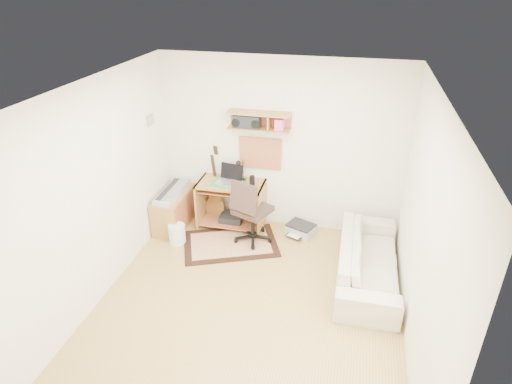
% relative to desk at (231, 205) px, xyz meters
% --- Properties ---
extents(floor, '(3.60, 4.00, 0.01)m').
position_rel_desk_xyz_m(floor, '(0.70, -1.73, -0.38)').
color(floor, tan).
rests_on(floor, ground).
extents(ceiling, '(3.60, 4.00, 0.01)m').
position_rel_desk_xyz_m(ceiling, '(0.70, -1.73, 2.23)').
color(ceiling, white).
rests_on(ceiling, ground).
extents(back_wall, '(3.60, 0.01, 2.60)m').
position_rel_desk_xyz_m(back_wall, '(0.70, 0.28, 0.93)').
color(back_wall, white).
rests_on(back_wall, ground).
extents(left_wall, '(0.01, 4.00, 2.60)m').
position_rel_desk_xyz_m(left_wall, '(-1.11, -1.73, 0.93)').
color(left_wall, white).
rests_on(left_wall, ground).
extents(right_wall, '(0.01, 4.00, 2.60)m').
position_rel_desk_xyz_m(right_wall, '(2.50, -1.73, 0.93)').
color(right_wall, white).
rests_on(right_wall, ground).
extents(wall_shelf, '(0.90, 0.25, 0.26)m').
position_rel_desk_xyz_m(wall_shelf, '(0.40, 0.15, 1.32)').
color(wall_shelf, '#AC7C3C').
rests_on(wall_shelf, back_wall).
extents(cork_board, '(0.64, 0.03, 0.49)m').
position_rel_desk_xyz_m(cork_board, '(0.40, 0.25, 0.79)').
color(cork_board, tan).
rests_on(cork_board, back_wall).
extents(wall_photo, '(0.02, 0.20, 0.15)m').
position_rel_desk_xyz_m(wall_photo, '(-1.09, -0.23, 1.34)').
color(wall_photo, '#4C8CBF').
rests_on(wall_photo, left_wall).
extents(desk, '(1.00, 0.55, 0.75)m').
position_rel_desk_xyz_m(desk, '(0.00, 0.00, 0.00)').
color(desk, '#AC7C3C').
rests_on(desk, floor).
extents(laptop, '(0.41, 0.41, 0.27)m').
position_rel_desk_xyz_m(laptop, '(-0.03, -0.02, 0.51)').
color(laptop, silver).
rests_on(laptop, desk).
extents(speaker, '(0.08, 0.08, 0.18)m').
position_rel_desk_xyz_m(speaker, '(0.34, -0.05, 0.46)').
color(speaker, black).
rests_on(speaker, desk).
extents(desk_lamp, '(0.11, 0.11, 0.33)m').
position_rel_desk_xyz_m(desk_lamp, '(0.16, 0.14, 0.54)').
color(desk_lamp, black).
rests_on(desk_lamp, desk).
extents(pencil_cup, '(0.06, 0.06, 0.09)m').
position_rel_desk_xyz_m(pencil_cup, '(0.31, 0.10, 0.42)').
color(pencil_cup, '#2F378E').
rests_on(pencil_cup, desk).
extents(boombox, '(0.38, 0.17, 0.20)m').
position_rel_desk_xyz_m(boombox, '(0.22, 0.15, 1.30)').
color(boombox, black).
rests_on(boombox, wall_shelf).
extents(rug, '(1.60, 1.35, 0.02)m').
position_rel_desk_xyz_m(rug, '(0.12, -0.50, -0.37)').
color(rug, beige).
rests_on(rug, floor).
extents(task_chair, '(0.69, 0.69, 1.03)m').
position_rel_desk_xyz_m(task_chair, '(0.42, -0.33, 0.14)').
color(task_chair, '#382821').
rests_on(task_chair, floor).
extents(cabinet, '(0.40, 0.90, 0.55)m').
position_rel_desk_xyz_m(cabinet, '(-0.88, -0.18, -0.10)').
color(cabinet, '#AC7C3C').
rests_on(cabinet, floor).
extents(music_keyboard, '(0.27, 0.86, 0.08)m').
position_rel_desk_xyz_m(music_keyboard, '(-0.88, -0.18, 0.21)').
color(music_keyboard, '#B2B5BA').
rests_on(music_keyboard, cabinet).
extents(guitar, '(0.36, 0.27, 1.23)m').
position_rel_desk_xyz_m(guitar, '(-0.31, 0.13, 0.24)').
color(guitar, '#99642F').
rests_on(guitar, floor).
extents(waste_basket, '(0.25, 0.25, 0.29)m').
position_rel_desk_xyz_m(waste_basket, '(-0.66, -0.64, -0.23)').
color(waste_basket, white).
rests_on(waste_basket, floor).
extents(printer, '(0.49, 0.45, 0.15)m').
position_rel_desk_xyz_m(printer, '(1.09, 0.02, -0.29)').
color(printer, '#A5A8AA').
rests_on(printer, floor).
extents(sofa, '(0.56, 1.91, 0.75)m').
position_rel_desk_xyz_m(sofa, '(2.08, -0.85, -0.00)').
color(sofa, beige).
rests_on(sofa, floor).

